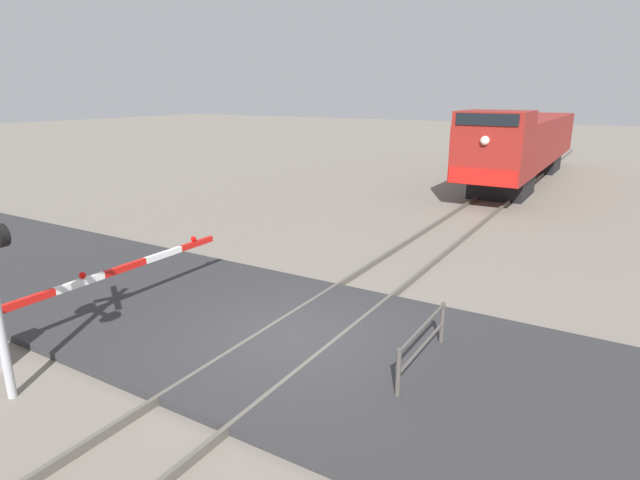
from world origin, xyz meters
TOP-DOWN VIEW (x-y plane):
  - ground_plane at (0.00, 0.00)m, footprint 160.00×160.00m
  - rail_track_left at (-0.72, 0.00)m, footprint 0.08×80.00m
  - rail_track_right at (0.72, 0.00)m, footprint 0.08×80.00m
  - road_surface at (0.00, 0.00)m, footprint 36.00×5.79m
  - locomotive at (0.00, 21.92)m, footprint 2.87×17.41m
  - crossing_gate at (-4.02, -2.77)m, footprint 0.36×6.20m
  - guard_railing at (2.49, 0.13)m, footprint 0.08×2.19m

SIDE VIEW (x-z plane):
  - ground_plane at x=0.00m, z-range 0.00..0.00m
  - road_surface at x=0.00m, z-range 0.00..0.15m
  - rail_track_left at x=-0.72m, z-range 0.00..0.15m
  - rail_track_right at x=0.72m, z-range 0.00..0.15m
  - guard_railing at x=2.49m, z-range 0.13..1.08m
  - crossing_gate at x=-4.02m, z-range 0.16..1.40m
  - locomotive at x=0.00m, z-range 0.09..4.05m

